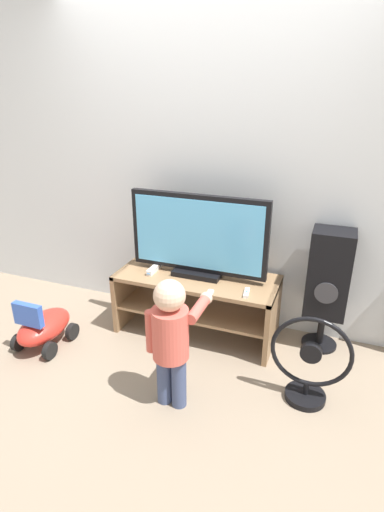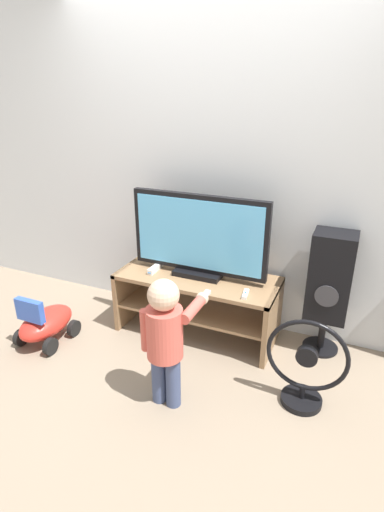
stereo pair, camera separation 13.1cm
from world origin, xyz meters
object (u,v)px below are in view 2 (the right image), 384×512
object	(u,v)px
child	(166,333)
ride_on_toy	(45,323)
game_console	(155,268)
television	(199,237)
remote_primary	(245,294)
floor_fan	(305,368)
speaker_tower	(330,279)

from	to	relation	value
child	ride_on_toy	world-z (taller)	child
game_console	ride_on_toy	xyz separation A→B (m)	(-0.68, -0.56, -0.36)
television	remote_primary	xyz separation A→B (m)	(0.43, -0.17, -0.30)
child	floor_fan	xyz separation A→B (m)	(0.78, 0.33, -0.24)
television	game_console	world-z (taller)	television
remote_primary	speaker_tower	distance (m)	0.62
game_console	ride_on_toy	bearing A→B (deg)	-140.73
speaker_tower	floor_fan	bearing A→B (deg)	-93.17
game_console	floor_fan	xyz separation A→B (m)	(1.27, -0.44, -0.25)
television	game_console	xyz separation A→B (m)	(-0.35, -0.06, -0.29)
television	remote_primary	bearing A→B (deg)	-22.06
game_console	television	bearing A→B (deg)	10.07
game_console	speaker_tower	xyz separation A→B (m)	(1.30, 0.20, 0.07)
speaker_tower	floor_fan	size ratio (longest dim) A/B	1.56
child	floor_fan	size ratio (longest dim) A/B	1.43
game_console	floor_fan	world-z (taller)	floor_fan
game_console	remote_primary	distance (m)	0.78
game_console	child	xyz separation A→B (m)	(0.48, -0.76, -0.01)
child	game_console	bearing A→B (deg)	122.42
game_console	ride_on_toy	size ratio (longest dim) A/B	0.41
floor_fan	ride_on_toy	bearing A→B (deg)	-176.52
game_console	floor_fan	distance (m)	1.36
game_console	floor_fan	size ratio (longest dim) A/B	0.33
television	remote_primary	size ratio (longest dim) A/B	7.99
television	ride_on_toy	xyz separation A→B (m)	(-1.03, -0.62, -0.65)
remote_primary	ride_on_toy	world-z (taller)	remote_primary
game_console	child	distance (m)	0.90
remote_primary	child	distance (m)	0.71
television	floor_fan	size ratio (longest dim) A/B	1.77
ride_on_toy	game_console	bearing A→B (deg)	39.27
remote_primary	speaker_tower	world-z (taller)	speaker_tower
television	child	size ratio (longest dim) A/B	1.24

